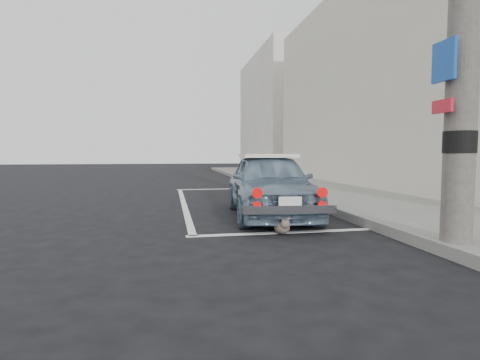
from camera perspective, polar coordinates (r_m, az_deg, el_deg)
The scene contains 9 objects.
ground at distance 5.99m, azimuth 1.22°, elevation -7.23°, with size 80.00×80.00×0.00m, color black.
sidewalk at distance 8.98m, azimuth 18.88°, elevation -3.19°, with size 2.80×40.00×0.15m, color slate.
shop_building at distance 12.54m, azimuth 27.47°, elevation 14.22°, with size 3.50×18.00×7.00m.
building_far at distance 26.99m, azimuth 5.78°, elevation 10.01°, with size 3.50×10.00×8.00m, color beige.
pline_rear at distance 5.64m, azimuth 7.30°, elevation -7.92°, with size 3.00×0.12×0.01m, color silver.
pline_front at distance 12.42m, azimuth -2.68°, elevation -1.37°, with size 3.00×0.12×0.01m, color silver.
pline_side at distance 8.83m, azimuth -8.55°, elevation -3.61°, with size 0.12×7.00×0.01m, color silver.
retro_coupe at distance 7.02m, azimuth 4.51°, elevation -0.59°, with size 1.74×3.64×1.20m.
cat at distance 5.50m, azimuth 6.45°, elevation -6.99°, with size 0.23×0.50×0.26m.
Camera 1 is at (-1.21, -5.75, 1.17)m, focal length 28.00 mm.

